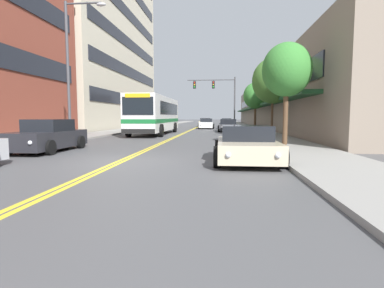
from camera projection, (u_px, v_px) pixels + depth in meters
The scene contains 21 objects.
ground_plane at pixel (199, 127), 47.18m from camera, with size 240.00×240.00×0.00m, color #4C4C4F.
sidewalk_left at pixel (155, 126), 47.84m from camera, with size 3.10×106.00×0.13m.
sidewalk_right at pixel (244, 126), 46.50m from camera, with size 3.10×106.00×0.13m.
centre_line at pixel (199, 127), 47.18m from camera, with size 0.34×106.00×0.01m.
office_tower_left at pixel (87, 17), 40.78m from camera, with size 12.08×28.81×30.25m.
storefront_row_right at pixel (282, 104), 45.64m from camera, with size 9.10×68.00×7.02m.
city_bus at pixel (155, 114), 26.94m from camera, with size 2.86×11.42×3.26m.
car_red_parked_left_near at pixel (163, 124), 41.22m from camera, with size 1.99×4.83×1.23m.
car_charcoal_parked_left_mid at pixel (48, 137), 13.55m from camera, with size 2.05×4.42×1.45m.
car_champagne_parked_right_foreground at pixel (247, 145), 10.33m from camera, with size 2.21×4.17×1.26m.
car_navy_parked_right_mid at pixel (226, 123), 45.78m from camera, with size 1.97×4.39×1.31m.
car_slate_blue_parked_right_far at pixel (227, 124), 38.55m from camera, with size 1.99×4.32×1.17m.
car_dark_grey_parked_right_end at pixel (228, 126), 31.97m from camera, with size 2.18×4.67×1.31m.
car_beige_moving_lead at pixel (205, 123), 46.33m from camera, with size 2.03×4.30×1.35m.
car_white_moving_second at pixel (206, 124), 39.12m from camera, with size 2.00×4.35×1.32m.
traffic_signal_mast at pixel (218, 92), 37.66m from camera, with size 6.05×0.38×6.52m.
street_lamp_left_near at pixel (73, 60), 17.11m from camera, with size 2.44×0.28×8.05m.
street_tree_right_near at pixel (287, 70), 15.12m from camera, with size 2.46×2.46×5.15m.
street_tree_right_mid at pixel (273, 81), 22.99m from camera, with size 3.17×3.17×5.93m.
street_tree_right_far at pixel (255, 96), 33.81m from camera, with size 2.70×2.70×5.28m.
fire_hydrant at pixel (266, 135), 16.47m from camera, with size 0.34×0.26×0.84m.
Camera 1 is at (3.48, -10.12, 1.56)m, focal length 28.00 mm.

